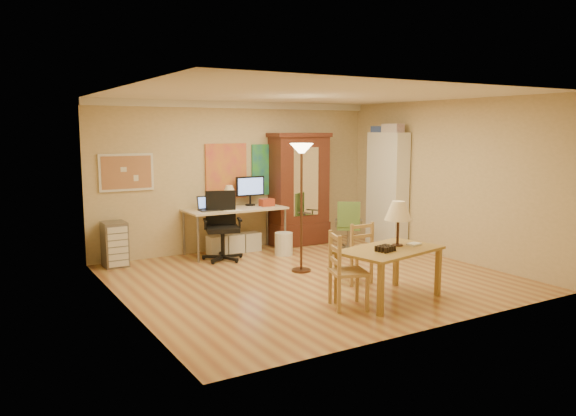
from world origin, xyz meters
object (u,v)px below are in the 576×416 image
computer_desk (236,225)px  dining_table (393,238)px  armoire (299,196)px  bookshelf (387,190)px  office_chair_green (348,237)px  office_chair_black (222,242)px

computer_desk → dining_table: bearing=-80.6°
dining_table → armoire: size_ratio=0.70×
bookshelf → office_chair_green: bearing=-179.0°
dining_table → office_chair_green: (1.27, 2.66, -0.56)m
dining_table → office_chair_green: 3.00m
computer_desk → armoire: 1.45m
bookshelf → armoire: bearing=145.7°
dining_table → computer_desk: size_ratio=0.83×
office_chair_black → armoire: armoire is taller
office_chair_black → bookshelf: (3.20, -0.48, 0.76)m
office_chair_green → armoire: armoire is taller
dining_table → computer_desk: bearing=99.4°
armoire → office_chair_black: bearing=-165.6°
armoire → bookshelf: (1.39, -0.94, 0.14)m
bookshelf → computer_desk: bearing=162.6°
office_chair_black → bookshelf: 3.33m
computer_desk → office_chair_green: computer_desk is taller
office_chair_green → bookshelf: (0.91, 0.02, 0.82)m
office_chair_green → office_chair_black: bearing=167.9°
dining_table → bookshelf: bookshelf is taller
computer_desk → armoire: bearing=3.2°
office_chair_green → computer_desk: bearing=154.6°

